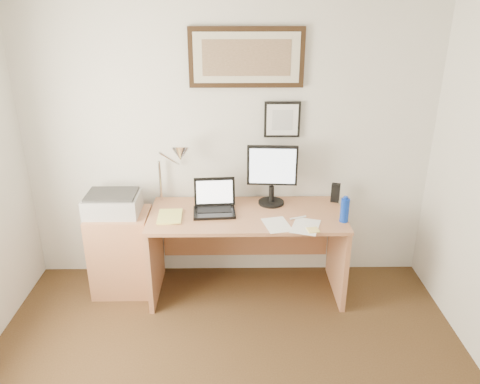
{
  "coord_description": "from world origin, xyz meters",
  "views": [
    {
      "loc": [
        0.05,
        -1.84,
        2.39
      ],
      "look_at": [
        0.09,
        1.43,
        1.03
      ],
      "focal_mm": 35.0,
      "sensor_mm": 36.0,
      "label": 1
    }
  ],
  "objects_px": {
    "desk": "(246,234)",
    "lcd_monitor": "(272,172)",
    "book": "(158,217)",
    "water_bottle": "(345,210)",
    "printer": "(113,203)",
    "side_cabinet": "(122,252)",
    "laptop": "(214,205)"
  },
  "relations": [
    {
      "from": "desk",
      "to": "laptop",
      "type": "distance_m",
      "value": 0.4
    },
    {
      "from": "laptop",
      "to": "printer",
      "type": "distance_m",
      "value": 0.84
    },
    {
      "from": "water_bottle",
      "to": "printer",
      "type": "distance_m",
      "value": 1.88
    },
    {
      "from": "water_bottle",
      "to": "lcd_monitor",
      "type": "relative_size",
      "value": 0.37
    },
    {
      "from": "desk",
      "to": "laptop",
      "type": "bearing_deg",
      "value": -171.99
    },
    {
      "from": "book",
      "to": "lcd_monitor",
      "type": "xyz_separation_m",
      "value": [
        0.93,
        0.26,
        0.28
      ]
    },
    {
      "from": "laptop",
      "to": "book",
      "type": "bearing_deg",
      "value": -164.66
    },
    {
      "from": "book",
      "to": "desk",
      "type": "bearing_deg",
      "value": 12.66
    },
    {
      "from": "side_cabinet",
      "to": "water_bottle",
      "type": "relative_size",
      "value": 3.76
    },
    {
      "from": "water_bottle",
      "to": "laptop",
      "type": "distance_m",
      "value": 1.05
    },
    {
      "from": "side_cabinet",
      "to": "desk",
      "type": "distance_m",
      "value": 1.08
    },
    {
      "from": "water_bottle",
      "to": "book",
      "type": "relative_size",
      "value": 0.74
    },
    {
      "from": "laptop",
      "to": "desk",
      "type": "bearing_deg",
      "value": 8.01
    },
    {
      "from": "water_bottle",
      "to": "laptop",
      "type": "bearing_deg",
      "value": 168.79
    },
    {
      "from": "water_bottle",
      "to": "printer",
      "type": "height_order",
      "value": "water_bottle"
    },
    {
      "from": "book",
      "to": "printer",
      "type": "relative_size",
      "value": 0.6
    },
    {
      "from": "water_bottle",
      "to": "printer",
      "type": "xyz_separation_m",
      "value": [
        -1.87,
        0.22,
        -0.03
      ]
    },
    {
      "from": "desk",
      "to": "water_bottle",
      "type": "bearing_deg",
      "value": -17.57
    },
    {
      "from": "water_bottle",
      "to": "printer",
      "type": "relative_size",
      "value": 0.44
    },
    {
      "from": "side_cabinet",
      "to": "lcd_monitor",
      "type": "relative_size",
      "value": 1.4
    },
    {
      "from": "desk",
      "to": "lcd_monitor",
      "type": "distance_m",
      "value": 0.58
    },
    {
      "from": "lcd_monitor",
      "to": "book",
      "type": "bearing_deg",
      "value": -164.14
    },
    {
      "from": "water_bottle",
      "to": "desk",
      "type": "distance_m",
      "value": 0.87
    },
    {
      "from": "book",
      "to": "desk",
      "type": "xyz_separation_m",
      "value": [
        0.72,
        0.16,
        -0.25
      ]
    },
    {
      "from": "water_bottle",
      "to": "lcd_monitor",
      "type": "height_order",
      "value": "lcd_monitor"
    },
    {
      "from": "desk",
      "to": "laptop",
      "type": "xyz_separation_m",
      "value": [
        -0.27,
        -0.04,
        0.29
      ]
    },
    {
      "from": "water_bottle",
      "to": "book",
      "type": "distance_m",
      "value": 1.49
    },
    {
      "from": "lcd_monitor",
      "to": "water_bottle",
      "type": "bearing_deg",
      "value": -32.19
    },
    {
      "from": "book",
      "to": "laptop",
      "type": "height_order",
      "value": "laptop"
    },
    {
      "from": "printer",
      "to": "book",
      "type": "bearing_deg",
      "value": -20.02
    },
    {
      "from": "lcd_monitor",
      "to": "printer",
      "type": "distance_m",
      "value": 1.35
    },
    {
      "from": "book",
      "to": "laptop",
      "type": "distance_m",
      "value": 0.47
    }
  ]
}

